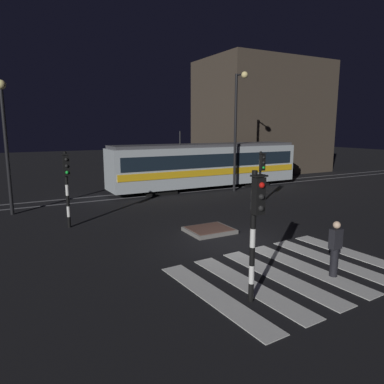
# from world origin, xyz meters

# --- Properties ---
(ground_plane) EXTENTS (120.00, 120.00, 0.00)m
(ground_plane) POSITION_xyz_m (0.00, 0.00, 0.00)
(ground_plane) COLOR black
(rail_near) EXTENTS (80.00, 0.12, 0.03)m
(rail_near) POSITION_xyz_m (0.00, 10.49, 0.01)
(rail_near) COLOR #59595E
(rail_near) RESTS_ON ground
(rail_far) EXTENTS (80.00, 0.12, 0.03)m
(rail_far) POSITION_xyz_m (0.00, 11.93, 0.01)
(rail_far) COLOR #59595E
(rail_far) RESTS_ON ground
(crosswalk_zebra) EXTENTS (6.99, 5.09, 0.02)m
(crosswalk_zebra) POSITION_xyz_m (0.00, -3.28, 0.01)
(crosswalk_zebra) COLOR silver
(crosswalk_zebra) RESTS_ON ground
(traffic_island) EXTENTS (1.88, 1.61, 0.18)m
(traffic_island) POSITION_xyz_m (-0.07, 1.64, 0.09)
(traffic_island) COLOR slate
(traffic_island) RESTS_ON ground
(traffic_light_corner_far_right) EXTENTS (0.36, 0.42, 3.08)m
(traffic_light_corner_far_right) POSITION_xyz_m (5.18, 4.77, 2.03)
(traffic_light_corner_far_right) COLOR black
(traffic_light_corner_far_right) RESTS_ON ground
(traffic_light_corner_far_left) EXTENTS (0.36, 0.42, 3.38)m
(traffic_light_corner_far_left) POSITION_xyz_m (-5.20, 5.17, 2.23)
(traffic_light_corner_far_left) COLOR black
(traffic_light_corner_far_left) RESTS_ON ground
(traffic_light_kerb_mid_left) EXTENTS (0.36, 0.42, 3.39)m
(traffic_light_kerb_mid_left) POSITION_xyz_m (-2.30, -4.22, 2.23)
(traffic_light_kerb_mid_left) COLOR black
(traffic_light_kerb_mid_left) RESTS_ON ground
(street_lamp_trackside_right) EXTENTS (0.44, 1.21, 7.95)m
(street_lamp_trackside_right) POSITION_xyz_m (6.63, 9.20, 4.97)
(street_lamp_trackside_right) COLOR black
(street_lamp_trackside_right) RESTS_ON ground
(street_lamp_trackside_left) EXTENTS (0.44, 1.21, 6.57)m
(street_lamp_trackside_left) POSITION_xyz_m (-7.36, 8.88, 4.22)
(street_lamp_trackside_left) COLOR black
(street_lamp_trackside_left) RESTS_ON ground
(tram) EXTENTS (14.45, 2.58, 4.15)m
(tram) POSITION_xyz_m (5.44, 11.21, 1.74)
(tram) COLOR #B2BCC1
(tram) RESTS_ON ground
(pedestrian_waiting_at_kerb) EXTENTS (0.36, 0.24, 1.71)m
(pedestrian_waiting_at_kerb) POSITION_xyz_m (0.82, -4.07, 0.88)
(pedestrian_waiting_at_kerb) COLOR black
(pedestrian_waiting_at_kerb) RESTS_ON ground
(building_backdrop) EXTENTS (11.99, 8.00, 10.76)m
(building_backdrop) POSITION_xyz_m (15.87, 17.97, 5.38)
(building_backdrop) COLOR #42382D
(building_backdrop) RESTS_ON ground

